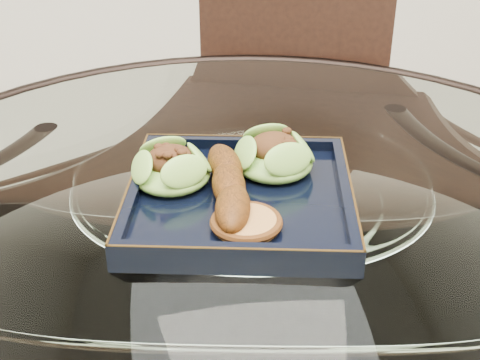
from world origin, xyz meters
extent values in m
cylinder|color=white|center=(0.00, 0.00, 0.76)|extent=(1.10, 1.10, 0.01)
torus|color=black|center=(0.00, 0.00, 0.76)|extent=(1.13, 1.13, 0.02)
cylinder|color=black|center=(0.28, 0.28, 0.38)|extent=(0.04, 0.04, 0.75)
cylinder|color=black|center=(-0.28, 0.28, 0.38)|extent=(0.04, 0.04, 0.75)
cube|color=black|center=(0.11, 0.39, 0.44)|extent=(0.49, 0.49, 0.04)
cube|color=black|center=(0.17, 0.56, 0.69)|extent=(0.36, 0.14, 0.43)
cylinder|color=black|center=(0.00, 0.60, 0.21)|extent=(0.03, 0.03, 0.42)
cylinder|color=black|center=(0.32, 0.49, 0.21)|extent=(0.03, 0.03, 0.42)
cube|color=black|center=(-0.01, 0.00, 0.77)|extent=(0.31, 0.31, 0.02)
ellipsoid|color=#6DA42F|center=(-0.10, 0.04, 0.80)|extent=(0.11, 0.11, 0.03)
ellipsoid|color=#55932A|center=(0.04, 0.05, 0.80)|extent=(0.12, 0.12, 0.04)
ellipsoid|color=#6B340B|center=(-0.03, -0.01, 0.80)|extent=(0.05, 0.19, 0.04)
cylinder|color=#C47A41|center=(-0.02, -0.08, 0.79)|extent=(0.08, 0.08, 0.01)
camera|label=1|loc=(-0.11, -0.69, 1.20)|focal=50.00mm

